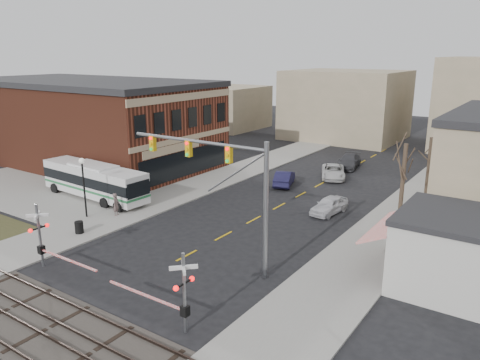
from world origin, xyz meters
name	(u,v)px	position (x,y,z in m)	size (l,w,h in m)	color
ground	(165,267)	(0.00, 0.00, 0.00)	(160.00, 160.00, 0.00)	black
sidewalk_west	(229,175)	(-9.50, 20.00, 0.06)	(5.00, 60.00, 0.12)	gray
sidewalk_east	(413,207)	(9.50, 20.00, 0.06)	(5.00, 60.00, 0.12)	gray
plaza_west	(30,189)	(-22.00, 5.00, 0.06)	(20.00, 10.00, 0.11)	gray
ballast_strip	(49,329)	(0.00, -8.00, 0.03)	(160.00, 5.00, 0.06)	#332D28
rail_tracks	(48,327)	(0.00, -8.00, 0.12)	(160.00, 3.91, 0.14)	#2D231E
brick_building	(87,121)	(-26.98, 16.00, 4.81)	(30.40, 15.40, 9.60)	maroon
awning_shop	(477,257)	(15.97, 7.00, 2.16)	(9.74, 6.20, 4.30)	beige
tree_east_a	(402,193)	(10.50, 12.00, 3.50)	(0.28, 0.28, 6.75)	#382B21
tree_east_b	(427,178)	(10.80, 18.00, 3.27)	(0.28, 0.28, 6.30)	#382B21
tree_east_c	(452,154)	(11.00, 26.00, 3.72)	(0.28, 0.28, 7.20)	#382B21
transit_bus	(94,180)	(-14.58, 6.65, 1.70)	(11.75, 3.10, 3.00)	silver
traffic_signal_mast	(226,175)	(2.95, 2.28, 5.74)	(9.98, 0.30, 8.00)	gray
rr_crossing_west	(44,238)	(-5.82, -4.11, 1.97)	(5.60, 1.36, 4.00)	gray
rr_crossing_east	(177,291)	(5.07, -4.51, 1.97)	(5.60, 1.36, 4.00)	gray
street_lamp	(83,176)	(-11.10, 2.94, 3.47)	(0.44, 0.44, 4.74)	black
trash_bin	(79,227)	(-8.70, 0.43, 0.55)	(0.60, 0.60, 0.87)	black
car_a	(329,205)	(4.21, 14.75, 0.69)	(1.62, 4.04, 1.38)	silver
car_b	(284,178)	(-2.81, 19.95, 0.73)	(1.54, 4.42, 1.46)	#181638
car_c	(333,172)	(0.08, 25.15, 0.69)	(2.29, 4.96, 1.38)	silver
car_d	(349,161)	(-0.30, 30.35, 0.74)	(2.08, 5.11, 1.48)	#37373C
pedestrian_near	(116,204)	(-9.42, 4.52, 1.03)	(0.66, 0.43, 1.81)	#63504F
pedestrian_far	(134,197)	(-9.87, 6.84, 0.95)	(0.81, 0.63, 1.67)	#363D5F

